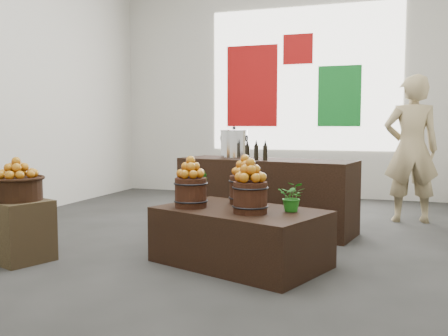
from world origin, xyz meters
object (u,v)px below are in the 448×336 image
(display_table, at_px, (240,237))
(stock_pot_left, at_px, (234,145))
(counter, at_px, (266,195))
(crate, at_px, (19,230))
(shopper, at_px, (411,149))
(wicker_basket, at_px, (17,189))

(display_table, height_order, stock_pot_left, stock_pot_left)
(counter, bearing_deg, display_table, -74.45)
(crate, xyz_separation_m, shopper, (3.41, 3.05, 0.65))
(display_table, relative_size, stock_pot_left, 4.52)
(crate, height_order, display_table, crate)
(crate, bearing_deg, counter, 47.37)
(wicker_basket, height_order, stock_pot_left, stock_pot_left)
(crate, xyz_separation_m, stock_pot_left, (1.40, 2.04, 0.72))
(display_table, bearing_deg, shopper, 79.90)
(counter, bearing_deg, wicker_basket, -122.21)
(stock_pot_left, bearing_deg, counter, -10.42)
(stock_pot_left, bearing_deg, crate, -124.46)
(display_table, xyz_separation_m, counter, (-0.13, 1.45, 0.17))
(counter, distance_m, stock_pot_left, 0.71)
(crate, xyz_separation_m, counter, (1.81, 1.97, 0.14))
(crate, relative_size, wicker_basket, 1.25)
(wicker_basket, relative_size, shopper, 0.24)
(crate, relative_size, stock_pot_left, 1.75)
(wicker_basket, xyz_separation_m, shopper, (3.41, 3.05, 0.27))
(counter, xyz_separation_m, stock_pot_left, (-0.41, 0.08, 0.57))
(wicker_basket, bearing_deg, crate, 0.00)
(wicker_basket, relative_size, display_table, 0.31)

